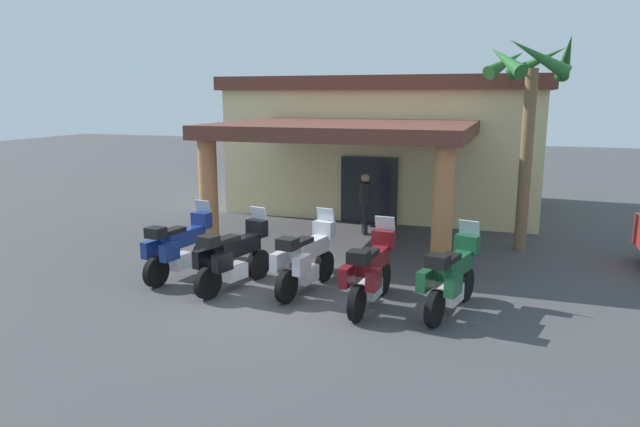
# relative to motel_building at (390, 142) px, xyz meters

# --- Properties ---
(ground_plane) EXTENTS (80.00, 80.00, 0.00)m
(ground_plane) POSITION_rel_motel_building_xyz_m (0.06, -10.47, -2.33)
(ground_plane) COLOR #424244
(motel_building) EXTENTS (10.67, 12.42, 4.57)m
(motel_building) POSITION_rel_motel_building_xyz_m (0.00, 0.00, 0.00)
(motel_building) COLOR beige
(motel_building) RESTS_ON ground_plane
(motorcycle_blue) EXTENTS (0.80, 2.21, 1.61)m
(motorcycle_blue) POSITION_rel_motel_building_xyz_m (-2.42, -9.90, -1.63)
(motorcycle_blue) COLOR black
(motorcycle_blue) RESTS_ON ground_plane
(motorcycle_black) EXTENTS (0.96, 2.18, 1.61)m
(motorcycle_black) POSITION_rel_motel_building_xyz_m (-0.95, -10.18, -1.63)
(motorcycle_black) COLOR black
(motorcycle_black) RESTS_ON ground_plane
(motorcycle_silver) EXTENTS (0.83, 2.20, 1.61)m
(motorcycle_silver) POSITION_rel_motel_building_xyz_m (0.53, -9.83, -1.63)
(motorcycle_silver) COLOR black
(motorcycle_silver) RESTS_ON ground_plane
(motorcycle_maroon) EXTENTS (0.73, 2.21, 1.61)m
(motorcycle_maroon) POSITION_rel_motel_building_xyz_m (2.00, -10.25, -1.63)
(motorcycle_maroon) COLOR black
(motorcycle_maroon) RESTS_ON ground_plane
(motorcycle_green) EXTENTS (0.96, 2.18, 1.61)m
(motorcycle_green) POSITION_rel_motel_building_xyz_m (3.48, -10.06, -1.63)
(motorcycle_green) COLOR black
(motorcycle_green) RESTS_ON ground_plane
(pedestrian) EXTENTS (0.32, 0.47, 1.77)m
(pedestrian) POSITION_rel_motel_building_xyz_m (0.33, -4.58, -1.30)
(pedestrian) COLOR black
(pedestrian) RESTS_ON ground_plane
(palm_tree_near_portico) EXTENTS (2.20, 2.33, 5.47)m
(palm_tree_near_portico) POSITION_rel_motel_building_xyz_m (4.58, -4.84, 1.72)
(palm_tree_near_portico) COLOR brown
(palm_tree_near_portico) RESTS_ON ground_plane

